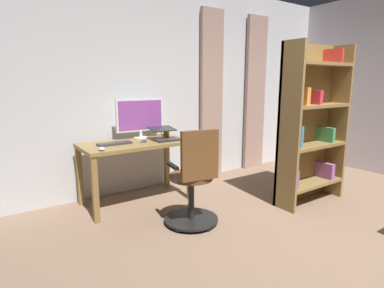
{
  "coord_description": "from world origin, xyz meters",
  "views": [
    {
      "loc": [
        2.42,
        0.97,
        1.44
      ],
      "look_at": [
        0.54,
        -1.79,
        0.77
      ],
      "focal_mm": 29.12,
      "sensor_mm": 36.0,
      "label": 1
    }
  ],
  "objects_px": {
    "laptop": "(165,136)",
    "computer_keyboard": "(115,144)",
    "cell_phone_face_up": "(143,141)",
    "computer_monitor": "(140,116)",
    "bookshelf": "(310,126)",
    "mug_tea": "(166,133)",
    "office_chair": "(194,182)",
    "desk": "(135,151)",
    "computer_mouse": "(102,149)"
  },
  "relations": [
    {
      "from": "office_chair",
      "to": "bookshelf",
      "type": "xyz_separation_m",
      "value": [
        -1.54,
        0.2,
        0.47
      ]
    },
    {
      "from": "desk",
      "to": "laptop",
      "type": "xyz_separation_m",
      "value": [
        -0.36,
        0.08,
        0.16
      ]
    },
    {
      "from": "computer_keyboard",
      "to": "bookshelf",
      "type": "bearing_deg",
      "value": 151.29
    },
    {
      "from": "office_chair",
      "to": "laptop",
      "type": "xyz_separation_m",
      "value": [
        -0.15,
        -0.84,
        0.34
      ]
    },
    {
      "from": "desk",
      "to": "computer_keyboard",
      "type": "xyz_separation_m",
      "value": [
        0.26,
        0.01,
        0.12
      ]
    },
    {
      "from": "computer_keyboard",
      "to": "mug_tea",
      "type": "relative_size",
      "value": 3.09
    },
    {
      "from": "laptop",
      "to": "computer_keyboard",
      "type": "bearing_deg",
      "value": -5.43
    },
    {
      "from": "computer_keyboard",
      "to": "cell_phone_face_up",
      "type": "relative_size",
      "value": 2.64
    },
    {
      "from": "desk",
      "to": "bookshelf",
      "type": "xyz_separation_m",
      "value": [
        -1.76,
        1.12,
        0.29
      ]
    },
    {
      "from": "cell_phone_face_up",
      "to": "computer_keyboard",
      "type": "bearing_deg",
      "value": 26.09
    },
    {
      "from": "desk",
      "to": "mug_tea",
      "type": "relative_size",
      "value": 10.2
    },
    {
      "from": "desk",
      "to": "cell_phone_face_up",
      "type": "xyz_separation_m",
      "value": [
        -0.09,
        0.03,
        0.11
      ]
    },
    {
      "from": "computer_monitor",
      "to": "computer_keyboard",
      "type": "height_order",
      "value": "computer_monitor"
    },
    {
      "from": "laptop",
      "to": "computer_mouse",
      "type": "relative_size",
      "value": 3.31
    },
    {
      "from": "bookshelf",
      "to": "mug_tea",
      "type": "bearing_deg",
      "value": -44.07
    },
    {
      "from": "computer_monitor",
      "to": "cell_phone_face_up",
      "type": "bearing_deg",
      "value": 71.64
    },
    {
      "from": "cell_phone_face_up",
      "to": "computer_mouse",
      "type": "bearing_deg",
      "value": 48.8
    },
    {
      "from": "laptop",
      "to": "mug_tea",
      "type": "relative_size",
      "value": 2.69
    },
    {
      "from": "desk",
      "to": "computer_keyboard",
      "type": "relative_size",
      "value": 3.3
    },
    {
      "from": "computer_keyboard",
      "to": "computer_mouse",
      "type": "xyz_separation_m",
      "value": [
        0.22,
        0.22,
        0.01
      ]
    },
    {
      "from": "cell_phone_face_up",
      "to": "computer_monitor",
      "type": "bearing_deg",
      "value": -79.49
    },
    {
      "from": "computer_monitor",
      "to": "office_chair",
      "type": "bearing_deg",
      "value": 91.94
    },
    {
      "from": "cell_phone_face_up",
      "to": "bookshelf",
      "type": "bearing_deg",
      "value": 175.73
    },
    {
      "from": "computer_monitor",
      "to": "mug_tea",
      "type": "relative_size",
      "value": 5.13
    },
    {
      "from": "computer_mouse",
      "to": "mug_tea",
      "type": "height_order",
      "value": "mug_tea"
    },
    {
      "from": "mug_tea",
      "to": "office_chair",
      "type": "bearing_deg",
      "value": 75.06
    },
    {
      "from": "computer_mouse",
      "to": "office_chair",
      "type": "bearing_deg",
      "value": 135.63
    },
    {
      "from": "cell_phone_face_up",
      "to": "bookshelf",
      "type": "distance_m",
      "value": 1.99
    },
    {
      "from": "desk",
      "to": "cell_phone_face_up",
      "type": "relative_size",
      "value": 8.71
    },
    {
      "from": "computer_monitor",
      "to": "mug_tea",
      "type": "xyz_separation_m",
      "value": [
        -0.31,
        0.1,
        -0.23
      ]
    },
    {
      "from": "desk",
      "to": "mug_tea",
      "type": "bearing_deg",
      "value": -166.92
    },
    {
      "from": "computer_monitor",
      "to": "laptop",
      "type": "height_order",
      "value": "computer_monitor"
    },
    {
      "from": "mug_tea",
      "to": "cell_phone_face_up",
      "type": "bearing_deg",
      "value": 20.1
    },
    {
      "from": "desk",
      "to": "computer_mouse",
      "type": "distance_m",
      "value": 0.55
    },
    {
      "from": "office_chair",
      "to": "computer_monitor",
      "type": "xyz_separation_m",
      "value": [
        0.04,
        -1.13,
        0.56
      ]
    },
    {
      "from": "computer_monitor",
      "to": "bookshelf",
      "type": "height_order",
      "value": "bookshelf"
    },
    {
      "from": "computer_keyboard",
      "to": "computer_mouse",
      "type": "bearing_deg",
      "value": 45.26
    },
    {
      "from": "desk",
      "to": "cell_phone_face_up",
      "type": "bearing_deg",
      "value": 161.96
    },
    {
      "from": "bookshelf",
      "to": "computer_keyboard",
      "type": "bearing_deg",
      "value": -28.71
    },
    {
      "from": "computer_keyboard",
      "to": "laptop",
      "type": "bearing_deg",
      "value": 174.18
    },
    {
      "from": "mug_tea",
      "to": "computer_monitor",
      "type": "bearing_deg",
      "value": -17.6
    },
    {
      "from": "computer_monitor",
      "to": "bookshelf",
      "type": "bearing_deg",
      "value": 139.98
    },
    {
      "from": "mug_tea",
      "to": "bookshelf",
      "type": "relative_size",
      "value": 0.07
    },
    {
      "from": "desk",
      "to": "computer_mouse",
      "type": "bearing_deg",
      "value": 26.47
    },
    {
      "from": "computer_monitor",
      "to": "computer_mouse",
      "type": "relative_size",
      "value": 6.31
    },
    {
      "from": "computer_monitor",
      "to": "computer_keyboard",
      "type": "bearing_deg",
      "value": 27.68
    },
    {
      "from": "laptop",
      "to": "cell_phone_face_up",
      "type": "distance_m",
      "value": 0.28
    },
    {
      "from": "mug_tea",
      "to": "bookshelf",
      "type": "xyz_separation_m",
      "value": [
        -1.27,
        1.23,
        0.14
      ]
    },
    {
      "from": "desk",
      "to": "computer_monitor",
      "type": "bearing_deg",
      "value": -129.46
    },
    {
      "from": "computer_monitor",
      "to": "computer_keyboard",
      "type": "distance_m",
      "value": 0.55
    }
  ]
}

